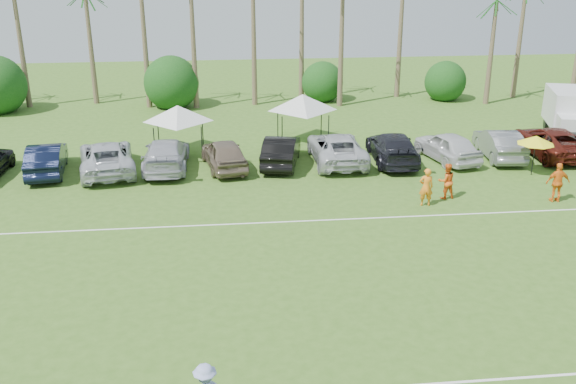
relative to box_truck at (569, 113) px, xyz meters
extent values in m
cube|color=white|center=(-20.23, -11.97, -1.60)|extent=(80.00, 0.10, 0.01)
cone|color=brown|center=(-37.23, 12.03, 2.89)|extent=(0.44, 0.44, 9.00)
cone|color=brown|center=(-32.23, 12.03, 3.39)|extent=(0.44, 0.44, 10.00)
cone|color=brown|center=(-28.23, 12.03, 3.89)|extent=(0.44, 0.44, 11.00)
cone|color=brown|center=(-24.23, 12.03, 2.39)|extent=(0.44, 0.44, 8.00)
cone|color=brown|center=(-20.23, 12.03, 2.89)|extent=(0.44, 0.44, 9.00)
cone|color=brown|center=(-16.23, 12.03, 3.39)|extent=(0.44, 0.44, 10.00)
cone|color=brown|center=(-12.23, 12.03, 3.89)|extent=(0.44, 0.44, 11.00)
cone|color=brown|center=(-7.23, 12.03, 2.39)|extent=(0.44, 0.44, 8.00)
cone|color=brown|center=(-2.23, 12.03, 2.89)|extent=(0.44, 0.44, 9.00)
cone|color=brown|center=(2.77, 12.03, 3.39)|extent=(0.44, 0.44, 10.00)
cylinder|color=brown|center=(-39.23, 13.03, -0.91)|extent=(0.30, 0.30, 1.40)
sphere|color=#113E12|center=(-39.23, 13.03, 0.19)|extent=(4.00, 4.00, 4.00)
cylinder|color=brown|center=(-26.23, 13.03, -0.91)|extent=(0.30, 0.30, 1.40)
sphere|color=#113E12|center=(-26.23, 13.03, 0.19)|extent=(4.00, 4.00, 4.00)
cylinder|color=brown|center=(-14.23, 13.03, -0.91)|extent=(0.30, 0.30, 1.40)
sphere|color=#113E12|center=(-14.23, 13.03, 0.19)|extent=(4.00, 4.00, 4.00)
cylinder|color=brown|center=(-4.23, 13.03, -0.91)|extent=(0.30, 0.30, 1.40)
sphere|color=#113E12|center=(-4.23, 13.03, 0.19)|extent=(4.00, 4.00, 4.00)
imported|color=orange|center=(-12.87, -10.68, -0.67)|extent=(0.72, 0.51, 1.88)
imported|color=orange|center=(-11.57, -9.85, -0.71)|extent=(0.94, 0.76, 1.81)
imported|color=orange|center=(-6.35, -10.88, -0.62)|extent=(1.19, 0.56, 1.98)
cube|color=silver|center=(0.21, 0.70, 0.26)|extent=(3.41, 4.68, 2.28)
cube|color=silver|center=(-0.64, -2.09, -0.65)|extent=(2.49, 2.19, 1.91)
cube|color=black|center=(-0.85, -2.74, -0.93)|extent=(2.08, 0.88, 0.91)
cylinder|color=black|center=(-1.46, -1.65, -1.20)|extent=(0.50, 0.86, 0.82)
cylinder|color=black|center=(-0.33, 2.01, -1.20)|extent=(0.50, 0.86, 0.82)
cylinder|color=black|center=(1.41, 1.48, -1.20)|extent=(0.50, 0.86, 0.82)
cylinder|color=black|center=(-26.42, -2.15, -0.63)|extent=(0.06, 0.06, 1.96)
cylinder|color=black|center=(-23.69, -2.15, -0.63)|extent=(0.06, 0.06, 1.96)
cylinder|color=black|center=(-26.42, 0.58, -0.63)|extent=(0.06, 0.06, 1.96)
cylinder|color=black|center=(-23.69, 0.58, -0.63)|extent=(0.06, 0.06, 1.96)
pyramid|color=silver|center=(-25.06, -0.79, 1.33)|extent=(4.23, 4.23, 0.98)
cylinder|color=black|center=(-18.81, -0.65, -0.58)|extent=(0.06, 0.06, 2.06)
cylinder|color=black|center=(-15.92, -0.65, -0.58)|extent=(0.06, 0.06, 2.06)
cylinder|color=black|center=(-18.81, 2.24, -0.58)|extent=(0.06, 0.06, 2.06)
cylinder|color=black|center=(-15.92, 2.24, -0.58)|extent=(0.06, 0.06, 2.06)
pyramid|color=silver|center=(-17.37, 0.79, 1.48)|extent=(4.45, 4.45, 1.03)
cylinder|color=black|center=(-5.69, -6.97, -0.61)|extent=(0.05, 0.05, 1.99)
cone|color=#FBF41A|center=(-5.69, -6.97, 0.38)|extent=(1.99, 1.99, 0.45)
imported|color=black|center=(-32.13, -3.87, -0.76)|extent=(2.45, 5.36, 1.70)
imported|color=silver|center=(-28.89, -3.93, -0.76)|extent=(3.90, 6.54, 1.70)
imported|color=#B0B0BA|center=(-25.65, -3.74, -0.76)|extent=(2.44, 5.89, 1.70)
imported|color=#796653|center=(-22.41, -4.04, -0.76)|extent=(2.90, 5.28, 1.70)
imported|color=black|center=(-19.17, -3.74, -0.76)|extent=(2.83, 5.43, 1.70)
imported|color=silver|center=(-15.94, -3.60, -0.76)|extent=(2.86, 6.14, 1.70)
imported|color=black|center=(-12.70, -3.84, -0.76)|extent=(2.67, 5.97, 1.70)
imported|color=silver|center=(-9.46, -3.93, -0.76)|extent=(3.09, 5.32, 1.70)
imported|color=slate|center=(-6.22, -3.76, -0.76)|extent=(2.30, 5.32, 1.70)
imported|color=#561911|center=(-2.98, -3.63, -0.76)|extent=(2.85, 6.14, 1.70)
camera|label=1|loc=(-22.53, -38.57, 10.00)|focal=40.00mm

